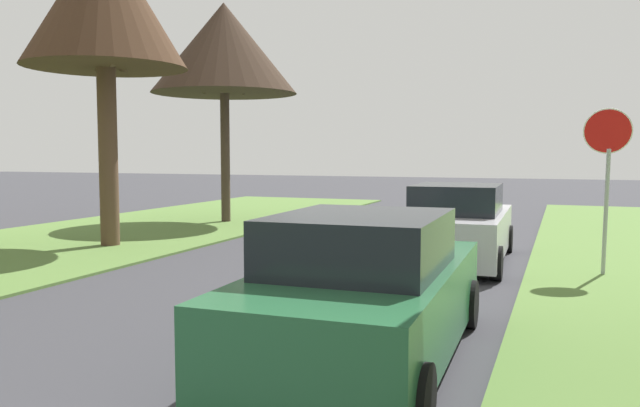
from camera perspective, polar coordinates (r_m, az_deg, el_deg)
stop_sign_far at (r=12.08m, az=24.61°, el=4.05°), size 0.81×0.62×2.93m
street_tree_left_mid_b at (r=15.78m, az=-19.00°, el=16.99°), size 3.70×3.70×7.23m
street_tree_left_far at (r=20.23m, az=-8.70°, el=13.69°), size 4.51×4.51×6.78m
parked_sedan_green at (r=6.62m, az=4.10°, el=-8.16°), size 2.03×4.44×1.57m
parked_sedan_silver at (r=12.88m, az=12.40°, el=-2.05°), size 2.03×4.44×1.57m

